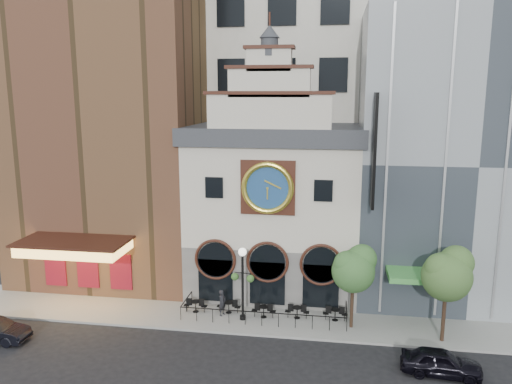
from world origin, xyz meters
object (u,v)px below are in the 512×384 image
Objects in this scene: bistro_3 at (297,311)px; lamppost at (243,276)px; bistro_0 at (196,305)px; pedestrian at (222,303)px; bistro_2 at (264,311)px; car_right at (441,362)px; bistro_1 at (229,306)px; tree_right at (448,273)px; bistro_4 at (335,314)px; tree_left at (354,268)px.

lamppost is at bearing -168.48° from bistro_3.
pedestrian is at bearing -6.13° from bistro_0.
car_right is at bearing -26.72° from bistro_2.
lamppost reaches higher than bistro_2.
tree_right reaches higher than bistro_1.
bistro_0 is at bearing -179.16° from bistro_4.
bistro_2 is 11.69m from tree_right.
tree_right is at bearing -10.40° from tree_left.
bistro_0 is at bearing 174.18° from tree_right.
pedestrian is 0.36× the size of lamppost.
tree_right is at bearing -10.78° from bistro_3.
lamppost is (1.46, -0.42, 2.13)m from pedestrian.
bistro_0 is 0.27× the size of tree_right.
bistro_3 is 0.91× the size of pedestrian.
car_right is 0.77× the size of tree_left.
lamppost is (-3.48, -0.71, 2.53)m from bistro_3.
bistro_1 is 1.00× the size of bistro_4.
bistro_2 is 0.91× the size of pedestrian.
tree_left reaches higher than pedestrian.
car_right reaches higher than bistro_4.
bistro_2 is 2.19m from bistro_3.
lamppost reaches higher than bistro_4.
tree_right reaches higher than lamppost.
tree_right is (12.27, -0.96, 1.25)m from lamppost.
lamppost is 0.84× the size of tree_right.
bistro_0 is 1.94m from pedestrian.
bistro_1 is at bearing 5.05° from bistro_0.
bistro_0 is 4.24m from lamppost.
bistro_1 is at bearing 174.22° from tree_left.
car_right is at bearing -19.47° from bistro_0.
pedestrian is 0.33× the size of tree_left.
bistro_3 is 4.96m from pedestrian.
pedestrian is at bearing 174.07° from lamppost.
bistro_4 is 7.57m from tree_right.
car_right is at bearing -33.71° from bistro_3.
bistro_0 is at bearing 179.67° from lamppost.
tree_left is (8.44, -0.42, 3.04)m from pedestrian.
bistro_0 is at bearing 76.31° from car_right.
bistro_3 is 0.33× the size of lamppost.
tree_left is (5.68, -0.50, 3.44)m from bistro_2.
lamppost is at bearing -10.62° from bistro_0.
tree_left is at bearing -71.44° from pedestrian.
tree_left is at bearing -5.78° from bistro_1.
lamppost reaches higher than car_right.
bistro_4 is 3.68m from tree_left.
tree_left reaches higher than bistro_3.
lamppost is 12.37m from tree_right.
lamppost is (-1.30, -0.50, 2.53)m from bistro_2.
car_right reaches higher than bistro_3.
bistro_4 is 6.50m from lamppost.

